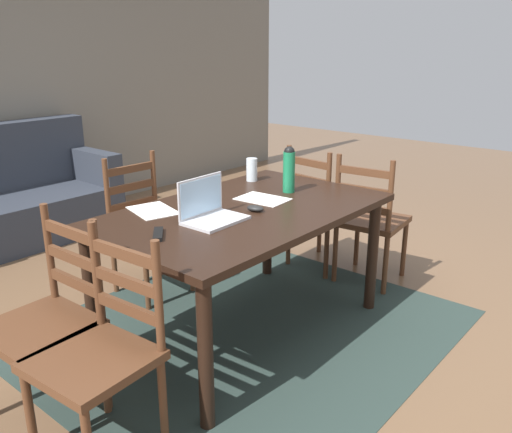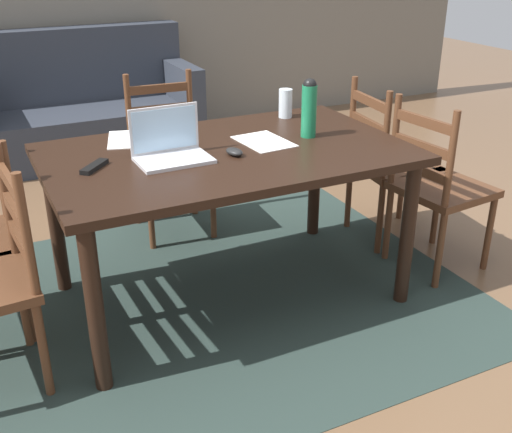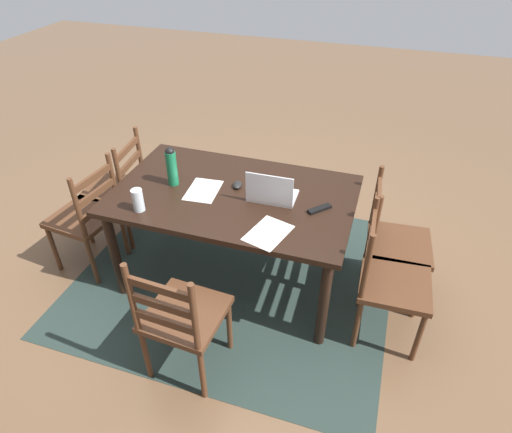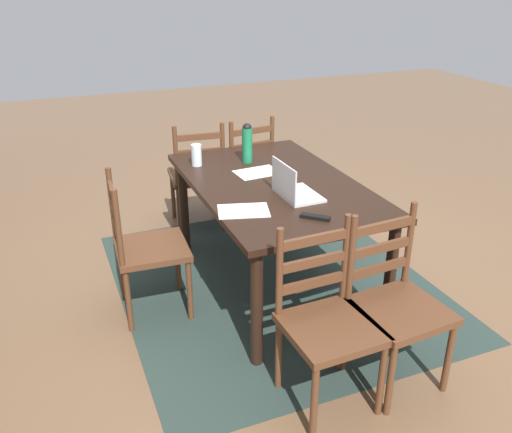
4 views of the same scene
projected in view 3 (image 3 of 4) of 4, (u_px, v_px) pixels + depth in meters
The scene contains 15 objects.
ground_plane at pixel (236, 275), 3.51m from camera, with size 14.00×14.00×0.00m, color brown.
area_rug at pixel (236, 274), 3.51m from camera, with size 2.37×2.10×0.01m, color #283833.
dining_table at pixel (234, 203), 3.10m from camera, with size 1.67×1.03×0.78m.
chair_left_far at pixel (389, 281), 2.80m from camera, with size 0.45×0.45×0.95m.
chair_right_far at pixel (87, 217), 3.36m from camera, with size 0.48×0.48×0.95m.
chair_right_near at pixel (117, 189), 3.68m from camera, with size 0.48×0.48×0.95m.
chair_far_head at pixel (182, 317), 2.56m from camera, with size 0.47×0.47×0.95m.
chair_left_near at pixel (393, 242), 3.12m from camera, with size 0.47×0.47×0.95m.
laptop at pixel (271, 193), 2.95m from camera, with size 0.32×0.23×0.23m.
water_bottle at pixel (172, 165), 3.06m from camera, with size 0.07×0.07×0.29m.
drinking_glass at pixel (138, 200), 2.84m from camera, with size 0.07×0.07×0.15m, color silver.
computer_mouse at pixel (238, 185), 3.11m from camera, with size 0.06×0.10×0.03m, color black.
tv_remote at pixel (320, 209), 2.88m from camera, with size 0.04×0.17×0.02m, color black.
paper_stack_left at pixel (203, 190), 3.08m from camera, with size 0.21×0.30×0.00m, color white.
paper_stack_right at pixel (268, 233), 2.69m from camera, with size 0.21×0.30×0.00m, color white.
Camera 3 is at (-0.94, 2.39, 2.45)m, focal length 30.89 mm.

